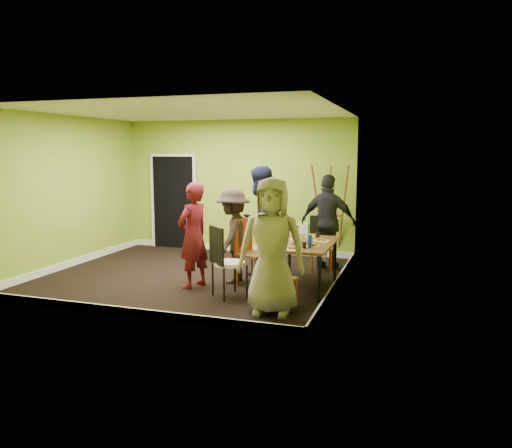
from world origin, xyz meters
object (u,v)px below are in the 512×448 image
(dining_table, at_px, (303,246))
(person_front_end, at_px, (272,246))
(blue_bottle, at_px, (310,241))
(easel, at_px, (330,213))
(chair_front_end, at_px, (278,274))
(chair_back_end, at_px, (321,232))
(chair_left_near, at_px, (249,247))
(person_standing, at_px, (193,235))
(person_back_end, at_px, (328,222))
(chair_left_far, at_px, (266,250))
(thermos, at_px, (297,235))
(chair_bentwood, at_px, (225,258))
(orange_bottle, at_px, (296,238))
(person_left_near, at_px, (233,236))
(person_left_far, at_px, (260,221))

(dining_table, distance_m, person_front_end, 1.28)
(blue_bottle, bearing_deg, easel, 93.54)
(chair_front_end, bearing_deg, chair_back_end, 110.40)
(chair_left_near, relative_size, person_standing, 0.64)
(person_standing, relative_size, person_back_end, 0.96)
(chair_left_far, bearing_deg, thermos, 44.18)
(easel, bearing_deg, chair_bentwood, -108.23)
(blue_bottle, xyz_separation_m, orange_bottle, (-0.32, 0.47, -0.05))
(person_left_near, distance_m, person_back_end, 1.93)
(dining_table, height_order, person_left_far, person_left_far)
(person_front_end, bearing_deg, person_left_far, 104.94)
(blue_bottle, bearing_deg, chair_front_end, -113.87)
(chair_front_end, bearing_deg, chair_bentwood, -173.06)
(dining_table, xyz_separation_m, orange_bottle, (-0.15, 0.11, 0.10))
(dining_table, height_order, orange_bottle, orange_bottle)
(orange_bottle, relative_size, person_left_near, 0.06)
(chair_back_end, height_order, chair_bentwood, chair_bentwood)
(person_standing, bearing_deg, dining_table, 120.46)
(chair_left_far, distance_m, person_left_near, 0.69)
(blue_bottle, bearing_deg, chair_left_near, 158.32)
(dining_table, relative_size, person_standing, 0.90)
(blue_bottle, height_order, orange_bottle, blue_bottle)
(orange_bottle, height_order, person_standing, person_standing)
(thermos, bearing_deg, chair_left_far, 140.65)
(chair_left_near, distance_m, person_front_end, 1.56)
(dining_table, distance_m, thermos, 0.20)
(person_standing, relative_size, person_front_end, 0.92)
(easel, bearing_deg, blue_bottle, -86.46)
(person_left_far, height_order, person_back_end, person_left_far)
(chair_left_far, height_order, person_left_far, person_left_far)
(chair_bentwood, xyz_separation_m, person_left_near, (-0.20, 0.87, 0.18))
(chair_back_end, distance_m, person_front_end, 2.67)
(chair_back_end, height_order, blue_bottle, chair_back_end)
(dining_table, distance_m, person_left_far, 1.26)
(chair_left_near, height_order, easel, easel)
(dining_table, bearing_deg, person_back_end, 85.38)
(person_left_near, xyz_separation_m, person_front_end, (1.05, -1.35, 0.14))
(dining_table, bearing_deg, chair_bentwood, -142.40)
(person_left_far, bearing_deg, dining_table, 71.66)
(chair_left_far, bearing_deg, person_back_end, 130.88)
(blue_bottle, distance_m, person_standing, 1.86)
(dining_table, relative_size, person_front_end, 0.82)
(orange_bottle, relative_size, person_standing, 0.05)
(chair_bentwood, height_order, person_left_near, person_left_near)
(easel, bearing_deg, person_back_end, -82.27)
(chair_bentwood, distance_m, orange_bottle, 1.24)
(blue_bottle, xyz_separation_m, person_left_near, (-1.37, 0.46, -0.07))
(blue_bottle, bearing_deg, person_left_far, 134.90)
(chair_left_far, relative_size, person_back_end, 0.50)
(person_left_far, height_order, person_front_end, person_left_far)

